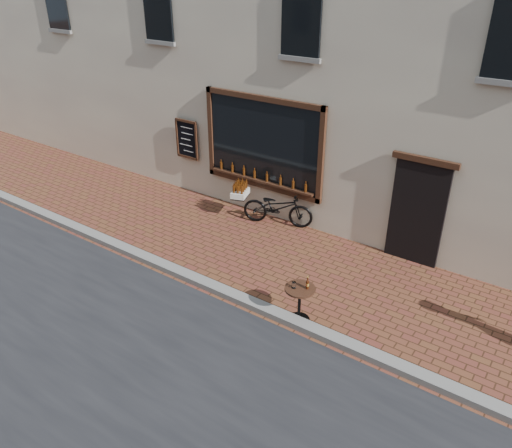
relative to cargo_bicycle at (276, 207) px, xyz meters
The scene contains 4 objects.
ground 3.48m from the cargo_bicycle, 67.51° to the right, with size 90.00×90.00×0.00m, color brown.
kerb 3.29m from the cargo_bicycle, 66.17° to the right, with size 90.00×0.25×0.12m, color slate.
cargo_bicycle is the anchor object (origin of this frame).
bistro_table 3.67m from the cargo_bicycle, 50.66° to the right, with size 0.54×0.54×0.93m.
Camera 1 is at (4.42, -5.84, 5.66)m, focal length 35.00 mm.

